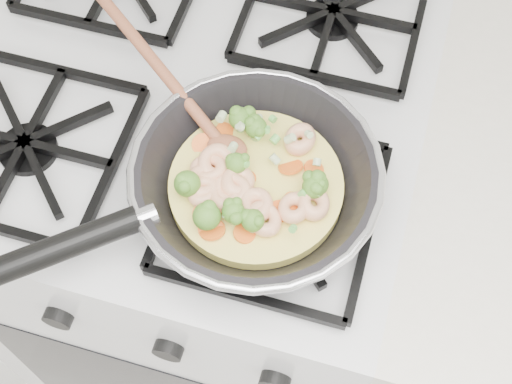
# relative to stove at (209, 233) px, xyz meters

# --- Properties ---
(stove) EXTENTS (0.60, 0.60, 0.92)m
(stove) POSITION_rel_stove_xyz_m (0.00, 0.00, 0.00)
(stove) COLOR silver
(stove) RESTS_ON ground
(skillet) EXTENTS (0.41, 0.40, 0.10)m
(skillet) POSITION_rel_stove_xyz_m (0.12, -0.15, 0.49)
(skillet) COLOR black
(skillet) RESTS_ON stove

